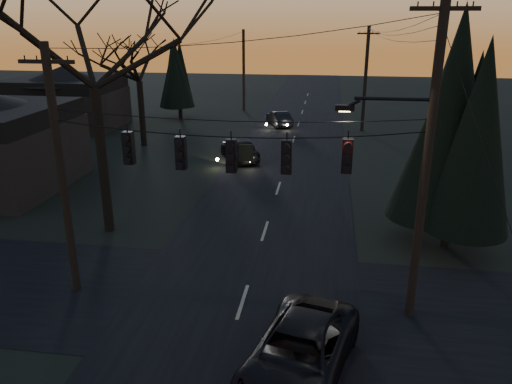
# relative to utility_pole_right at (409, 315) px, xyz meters

# --- Properties ---
(main_road) EXTENTS (8.00, 120.00, 0.02)m
(main_road) POSITION_rel_utility_pole_right_xyz_m (-5.50, 10.00, 0.01)
(main_road) COLOR black
(main_road) RESTS_ON ground
(cross_road) EXTENTS (60.00, 7.00, 0.02)m
(cross_road) POSITION_rel_utility_pole_right_xyz_m (-5.50, 0.00, 0.01)
(cross_road) COLOR black
(cross_road) RESTS_ON ground
(utility_pole_right) EXTENTS (5.00, 0.30, 10.00)m
(utility_pole_right) POSITION_rel_utility_pole_right_xyz_m (0.00, 0.00, 0.00)
(utility_pole_right) COLOR black
(utility_pole_right) RESTS_ON ground
(utility_pole_left) EXTENTS (1.80, 0.30, 8.50)m
(utility_pole_left) POSITION_rel_utility_pole_right_xyz_m (-11.50, 0.00, 0.00)
(utility_pole_left) COLOR black
(utility_pole_left) RESTS_ON ground
(utility_pole_far_r) EXTENTS (1.80, 0.30, 8.50)m
(utility_pole_far_r) POSITION_rel_utility_pole_right_xyz_m (0.00, 28.00, 0.00)
(utility_pole_far_r) COLOR black
(utility_pole_far_r) RESTS_ON ground
(utility_pole_far_l) EXTENTS (0.30, 0.30, 8.00)m
(utility_pole_far_l) POSITION_rel_utility_pole_right_xyz_m (-11.50, 36.00, 0.00)
(utility_pole_far_l) COLOR black
(utility_pole_far_l) RESTS_ON ground
(span_signal_assembly) EXTENTS (11.50, 0.44, 1.61)m
(span_signal_assembly) POSITION_rel_utility_pole_right_xyz_m (-5.74, 0.00, 5.23)
(span_signal_assembly) COLOR black
(span_signal_assembly) RESTS_ON ground
(bare_tree_left) EXTENTS (9.54, 9.54, 12.82)m
(bare_tree_left) POSITION_rel_utility_pole_right_xyz_m (-12.51, 5.10, 8.96)
(bare_tree_left) COLOR black
(bare_tree_left) RESTS_ON ground
(evergreen_right) EXTENTS (3.85, 3.85, 8.42)m
(evergreen_right) POSITION_rel_utility_pole_right_xyz_m (2.23, 5.56, 4.80)
(evergreen_right) COLOR black
(evergreen_right) RESTS_ON ground
(bare_tree_dist) EXTENTS (6.28, 6.28, 9.56)m
(bare_tree_dist) POSITION_rel_utility_pole_right_xyz_m (-16.54, 20.49, 6.68)
(bare_tree_dist) COLOR black
(bare_tree_dist) RESTS_ON ground
(evergreen_dist) EXTENTS (3.40, 3.40, 6.49)m
(evergreen_dist) POSITION_rel_utility_pole_right_xyz_m (-16.74, 30.89, 3.84)
(evergreen_dist) COLOR black
(evergreen_dist) RESTS_ON ground
(house_left_far) EXTENTS (9.00, 7.00, 5.20)m
(house_left_far) POSITION_rel_utility_pole_right_xyz_m (-25.50, 26.00, 2.60)
(house_left_far) COLOR black
(house_left_far) RESTS_ON ground
(suv_near) EXTENTS (3.56, 5.62, 1.45)m
(suv_near) POSITION_rel_utility_pole_right_xyz_m (-3.38, -3.42, 0.72)
(suv_near) COLOR black
(suv_near) RESTS_ON ground
(sedan_oncoming_a) EXTENTS (3.62, 5.01, 1.58)m
(sedan_oncoming_a) POSITION_rel_utility_pole_right_xyz_m (-8.70, 17.60, 0.79)
(sedan_oncoming_a) COLOR black
(sedan_oncoming_a) RESTS_ON ground
(sedan_oncoming_b) EXTENTS (2.80, 4.15, 1.29)m
(sedan_oncoming_b) POSITION_rel_utility_pole_right_xyz_m (-7.18, 29.05, 0.65)
(sedan_oncoming_b) COLOR black
(sedan_oncoming_b) RESTS_ON ground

